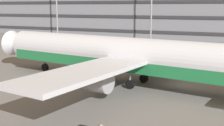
# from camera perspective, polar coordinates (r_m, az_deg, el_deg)

# --- Properties ---
(ground_plane) EXTENTS (600.00, 600.00, 0.00)m
(ground_plane) POSITION_cam_1_polar(r_m,az_deg,el_deg) (30.43, 12.71, -4.61)
(ground_plane) COLOR slate
(airliner) EXTENTS (36.50, 29.72, 10.00)m
(airliner) POSITION_cam_1_polar(r_m,az_deg,el_deg) (30.43, 3.50, 1.29)
(airliner) COLOR silver
(airliner) RESTS_ON ground_plane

